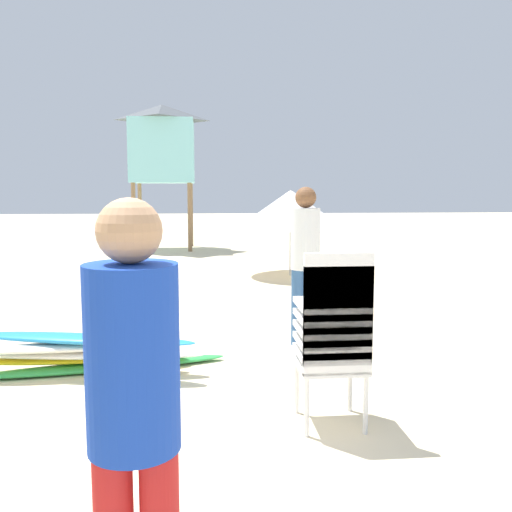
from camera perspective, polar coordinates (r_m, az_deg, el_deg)
ground at (r=3.53m, az=-11.99°, el=-22.32°), size 80.00×80.00×0.00m
stacked_plastic_chairs at (r=4.00m, az=7.97°, el=-7.26°), size 0.48×0.48×1.29m
surfboard_pile at (r=5.52m, az=-17.13°, el=-9.44°), size 2.62×0.92×0.40m
lifeguard_near_center at (r=2.03m, az=-12.39°, el=-14.79°), size 0.32×0.32×1.68m
lifeguard_far_right at (r=6.13m, az=5.05°, el=0.15°), size 0.32×0.32×1.75m
lifeguard_tower at (r=16.74m, az=-9.54°, el=11.25°), size 1.98×1.98×4.19m
beach_umbrella_left at (r=11.24m, az=3.57°, el=4.81°), size 2.19×2.19×1.73m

